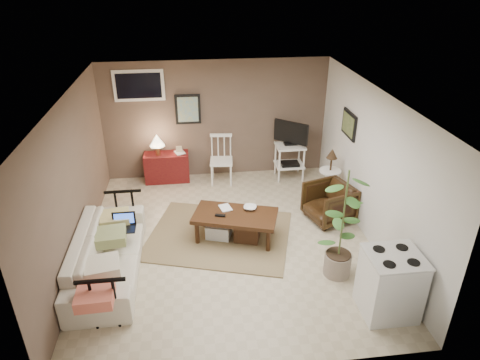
{
  "coord_description": "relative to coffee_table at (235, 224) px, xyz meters",
  "views": [
    {
      "loc": [
        -0.52,
        -5.72,
        4.04
      ],
      "look_at": [
        0.22,
        0.35,
        0.91
      ],
      "focal_mm": 32.0,
      "sensor_mm": 36.0,
      "label": 1
    }
  ],
  "objects": [
    {
      "name": "spindle_chair",
      "position": [
        -0.04,
        2.07,
        0.18
      ],
      "size": [
        0.48,
        0.48,
        0.98
      ],
      "color": "white",
      "rests_on": "floor"
    },
    {
      "name": "rug",
      "position": [
        -0.24,
        0.11,
        -0.27
      ],
      "size": [
        2.67,
        2.37,
        0.02
      ],
      "primitive_type": "cube",
      "rotation": [
        0.0,
        0.0,
        -0.29
      ],
      "color": "#866E4E",
      "rests_on": "floor"
    },
    {
      "name": "sofa",
      "position": [
        -1.9,
        -0.61,
        0.16
      ],
      "size": [
        0.65,
        2.24,
        0.87
      ],
      "primitive_type": "imported",
      "rotation": [
        0.0,
        0.0,
        1.57
      ],
      "color": "silver",
      "rests_on": "floor"
    },
    {
      "name": "laptop",
      "position": [
        -1.69,
        -0.22,
        0.29
      ],
      "size": [
        0.34,
        0.25,
        0.23
      ],
      "color": "black",
      "rests_on": "sofa"
    },
    {
      "name": "tv_stand",
      "position": [
        1.37,
        2.07,
        0.37
      ],
      "size": [
        0.6,
        0.51,
        1.23
      ],
      "color": "white",
      "rests_on": "floor"
    },
    {
      "name": "floor",
      "position": [
        -0.1,
        -0.04,
        -0.28
      ],
      "size": [
        5.0,
        5.0,
        0.0
      ],
      "primitive_type": "plane",
      "color": "#C1B293",
      "rests_on": "ground"
    },
    {
      "name": "red_console",
      "position": [
        -1.16,
        2.25,
        0.08
      ],
      "size": [
        0.89,
        0.4,
        1.03
      ],
      "color": "maroon",
      "rests_on": "floor"
    },
    {
      "name": "side_table",
      "position": [
        1.88,
        1.03,
        0.38
      ],
      "size": [
        0.4,
        0.4,
        1.06
      ],
      "color": "white",
      "rests_on": "floor"
    },
    {
      "name": "art_back",
      "position": [
        -0.65,
        2.43,
        1.17
      ],
      "size": [
        0.5,
        0.03,
        0.6
      ],
      "primitive_type": "cube",
      "color": "black"
    },
    {
      "name": "art_right",
      "position": [
        2.12,
        1.01,
        1.24
      ],
      "size": [
        0.03,
        0.6,
        0.45
      ],
      "primitive_type": "cube",
      "color": "black"
    },
    {
      "name": "sofa_pillows",
      "position": [
        -1.85,
        -0.87,
        0.26
      ],
      "size": [
        0.43,
        2.13,
        0.15
      ],
      "primitive_type": null,
      "color": "beige",
      "rests_on": "sofa"
    },
    {
      "name": "coffee_table",
      "position": [
        0.0,
        0.0,
        0.0
      ],
      "size": [
        1.46,
        1.04,
        0.5
      ],
      "color": "#391A0F",
      "rests_on": "floor"
    },
    {
      "name": "potted_plant",
      "position": [
        1.37,
        -1.06,
        0.63
      ],
      "size": [
        0.42,
        0.42,
        1.7
      ],
      "color": "gray",
      "rests_on": "floor"
    },
    {
      "name": "stove",
      "position": [
        1.76,
        -1.85,
        0.16
      ],
      "size": [
        0.68,
        0.63,
        0.88
      ],
      "color": "silver",
      "rests_on": "floor"
    },
    {
      "name": "book_console",
      "position": [
        -0.95,
        2.23,
        0.44
      ],
      "size": [
        0.18,
        0.08,
        0.25
      ],
      "primitive_type": "imported",
      "rotation": [
        0.0,
        0.0,
        0.32
      ],
      "color": "#391A0F",
      "rests_on": "red_console"
    },
    {
      "name": "bowl",
      "position": [
        0.27,
        0.12,
        0.3
      ],
      "size": [
        0.21,
        0.11,
        0.21
      ],
      "primitive_type": "imported",
      "rotation": [
        0.0,
        0.0,
        -0.29
      ],
      "color": "#391A0F",
      "rests_on": "coffee_table"
    },
    {
      "name": "armchair",
      "position": [
        1.68,
        0.38,
        0.09
      ],
      "size": [
        0.85,
        0.88,
        0.73
      ],
      "primitive_type": "imported",
      "rotation": [
        0.0,
        0.0,
        -1.26
      ],
      "color": "#2F200D",
      "rests_on": "floor"
    },
    {
      "name": "window",
      "position": [
        -1.55,
        2.43,
        1.67
      ],
      "size": [
        0.96,
        0.03,
        0.6
      ],
      "primitive_type": "cube",
      "color": "white"
    },
    {
      "name": "book_table",
      "position": [
        -0.21,
        0.17,
        0.31
      ],
      "size": [
        0.17,
        0.06,
        0.24
      ],
      "primitive_type": "imported",
      "rotation": [
        0.0,
        0.0,
        0.25
      ],
      "color": "#391A0F",
      "rests_on": "coffee_table"
    },
    {
      "name": "sofa_end_rails",
      "position": [
        -1.77,
        -0.61,
        0.1
      ],
      "size": [
        0.6,
        2.23,
        0.75
      ],
      "primitive_type": null,
      "color": "black",
      "rests_on": "floor"
    }
  ]
}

